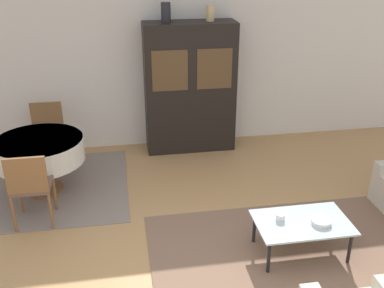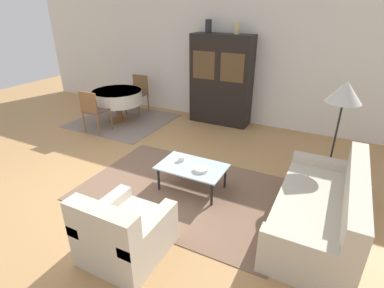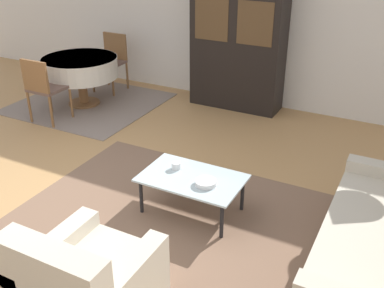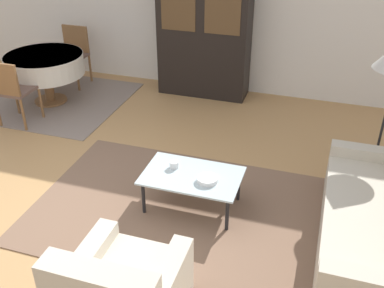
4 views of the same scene
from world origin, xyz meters
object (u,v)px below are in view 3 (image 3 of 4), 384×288
object	(u,v)px
armchair	(86,284)
display_cabinet	(238,42)
dining_table	(80,68)
bowl	(206,183)
coffee_table	(192,180)
dining_chair_near	(43,86)
cup	(176,166)
dining_chair_far	(112,58)

from	to	relation	value
armchair	display_cabinet	xyz separation A→B (m)	(-0.66, 4.34, 0.69)
armchair	dining_table	distance (m)	4.31
armchair	display_cabinet	distance (m)	4.44
display_cabinet	bowl	world-z (taller)	display_cabinet
coffee_table	bowl	size ratio (longest dim) A/B	4.79
bowl	dining_table	bearing A→B (deg)	148.54
display_cabinet	dining_chair_near	bearing A→B (deg)	-139.14
display_cabinet	cup	bearing A→B (deg)	-79.74
cup	coffee_table	bearing A→B (deg)	-18.94
coffee_table	dining_chair_far	distance (m)	3.83
dining_table	cup	world-z (taller)	dining_table
cup	display_cabinet	bearing A→B (deg)	100.26
armchair	dining_chair_far	xyz separation A→B (m)	(-2.78, 4.07, 0.24)
dining_chair_near	cup	size ratio (longest dim) A/B	9.85
coffee_table	dining_chair_near	distance (m)	3.01
dining_chair_far	cup	size ratio (longest dim) A/B	9.85
armchair	display_cabinet	size ratio (longest dim) A/B	0.43
display_cabinet	dining_table	size ratio (longest dim) A/B	1.74
dining_table	dining_chair_far	xyz separation A→B (m)	(0.00, 0.78, -0.05)
armchair	dining_chair_far	distance (m)	4.93
coffee_table	cup	distance (m)	0.24
dining_chair_far	cup	distance (m)	3.62
display_cabinet	dining_chair_far	distance (m)	2.18
display_cabinet	bowl	distance (m)	3.08
dining_table	armchair	bearing A→B (deg)	-49.81
coffee_table	display_cabinet	size ratio (longest dim) A/B	0.50
armchair	coffee_table	size ratio (longest dim) A/B	0.88
cup	armchair	bearing A→B (deg)	-84.36
coffee_table	dining_chair_near	size ratio (longest dim) A/B	1.06
dining_table	dining_chair_near	size ratio (longest dim) A/B	1.23
display_cabinet	dining_chair_near	distance (m)	2.84
coffee_table	dining_table	world-z (taller)	dining_table
dining_table	coffee_table	bearing A→B (deg)	-32.14
armchair	coffee_table	bearing A→B (deg)	87.75
dining_table	bowl	distance (m)	3.54
armchair	dining_table	world-z (taller)	armchair
dining_chair_far	cup	xyz separation A→B (m)	(2.62, -2.49, -0.11)
display_cabinet	armchair	bearing A→B (deg)	-81.41
coffee_table	display_cabinet	xyz separation A→B (m)	(-0.72, 2.84, 0.63)
display_cabinet	dining_chair_near	xyz separation A→B (m)	(-2.12, -1.84, -0.45)
coffee_table	cup	size ratio (longest dim) A/B	10.45
dining_table	dining_chair_near	distance (m)	0.78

